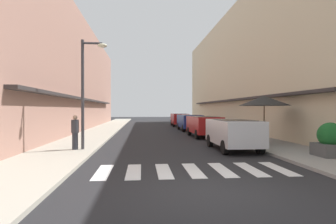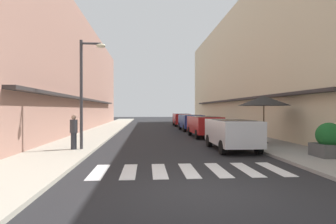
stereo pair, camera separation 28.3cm
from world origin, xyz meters
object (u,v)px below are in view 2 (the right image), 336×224
(parked_car_distant, at_px, (181,118))
(pedestrian_walking_near, at_px, (74,131))
(parked_car_near, at_px, (232,131))
(street_lamp, at_px, (86,82))
(planter_corner, at_px, (329,141))
(cafe_umbrella, at_px, (264,101))
(parked_car_mid, at_px, (204,124))
(parked_car_far, at_px, (191,121))

(parked_car_distant, bearing_deg, pedestrian_walking_near, -111.09)
(parked_car_near, bearing_deg, parked_car_distant, 90.00)
(street_lamp, relative_size, planter_corner, 3.80)
(cafe_umbrella, relative_size, planter_corner, 2.09)
(parked_car_distant, relative_size, planter_corner, 3.30)
(parked_car_mid, height_order, parked_car_far, same)
(parked_car_far, xyz_separation_m, planter_corner, (3.03, -15.18, -0.19))
(planter_corner, bearing_deg, parked_car_mid, 108.51)
(parked_car_mid, distance_m, cafe_umbrella, 5.36)
(parked_car_distant, distance_m, pedestrian_walking_near, 20.64)
(cafe_umbrella, height_order, pedestrian_walking_near, cafe_umbrella)
(parked_car_far, xyz_separation_m, cafe_umbrella, (2.33, -10.71, 1.51))
(pedestrian_walking_near, bearing_deg, parked_car_mid, 2.55)
(street_lamp, relative_size, pedestrian_walking_near, 3.21)
(parked_car_mid, xyz_separation_m, parked_car_distant, (-0.00, 13.03, 0.00))
(parked_car_mid, bearing_deg, planter_corner, -71.49)
(parked_car_mid, height_order, pedestrian_walking_near, pedestrian_walking_near)
(planter_corner, height_order, pedestrian_walking_near, pedestrian_walking_near)
(parked_car_mid, bearing_deg, parked_car_far, 90.00)
(parked_car_mid, relative_size, street_lamp, 0.81)
(street_lamp, bearing_deg, cafe_umbrella, 9.68)
(parked_car_mid, relative_size, planter_corner, 3.08)
(parked_car_distant, bearing_deg, parked_car_mid, -90.00)
(parked_car_distant, relative_size, cafe_umbrella, 1.58)
(parked_car_near, relative_size, planter_corner, 3.01)
(parked_car_near, bearing_deg, cafe_umbrella, 37.02)
(parked_car_near, distance_m, pedestrian_walking_near, 7.43)
(parked_car_mid, xyz_separation_m, planter_corner, (3.03, -9.06, -0.18))
(parked_car_near, xyz_separation_m, cafe_umbrella, (2.33, 1.76, 1.51))
(parked_car_distant, distance_m, cafe_umbrella, 17.84)
(street_lamp, distance_m, cafe_umbrella, 9.40)
(parked_car_distant, distance_m, street_lamp, 20.52)
(parked_car_near, xyz_separation_m, pedestrian_walking_near, (-7.43, 0.12, 0.02))
(parked_car_far, distance_m, cafe_umbrella, 11.07)
(street_lamp, xyz_separation_m, pedestrian_walking_near, (-0.53, -0.06, -2.29))
(parked_car_far, relative_size, street_lamp, 0.89)
(cafe_umbrella, bearing_deg, parked_car_distant, 97.54)
(parked_car_distant, bearing_deg, parked_car_near, -90.00)
(parked_car_far, xyz_separation_m, street_lamp, (-6.90, -12.29, 2.31))
(planter_corner, bearing_deg, pedestrian_walking_near, 164.86)
(cafe_umbrella, distance_m, pedestrian_walking_near, 10.01)
(pedestrian_walking_near, bearing_deg, cafe_umbrella, -27.90)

